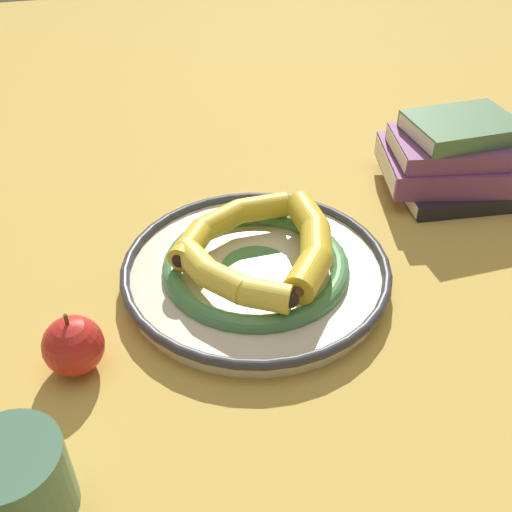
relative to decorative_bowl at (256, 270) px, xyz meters
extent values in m
plane|color=gold|center=(-0.03, 0.00, -0.02)|extent=(2.80, 2.80, 0.00)
cylinder|color=beige|center=(0.00, 0.00, -0.01)|extent=(0.33, 0.33, 0.02)
torus|color=#4C894C|center=(0.00, 0.00, 0.01)|extent=(0.23, 0.23, 0.02)
cylinder|color=#4C894C|center=(0.00, 0.00, 0.00)|extent=(0.09, 0.09, 0.00)
torus|color=#333338|center=(0.00, 0.00, 0.00)|extent=(0.34, 0.34, 0.01)
cylinder|color=yellow|center=(-0.08, -0.01, 0.03)|extent=(0.05, 0.06, 0.03)
cylinder|color=yellow|center=(-0.05, -0.05, 0.03)|extent=(0.06, 0.06, 0.03)
cylinder|color=yellow|center=(-0.01, -0.09, 0.03)|extent=(0.06, 0.06, 0.03)
sphere|color=yellow|center=(-0.07, -0.03, 0.03)|extent=(0.03, 0.03, 0.03)
sphere|color=yellow|center=(-0.03, -0.07, 0.03)|extent=(0.03, 0.03, 0.03)
cone|color=#472D19|center=(-0.08, 0.02, 0.03)|extent=(0.03, 0.04, 0.03)
sphere|color=black|center=(0.01, -0.10, 0.03)|extent=(0.02, 0.02, 0.02)
cylinder|color=gold|center=(0.04, -0.07, 0.04)|extent=(0.07, 0.07, 0.04)
cylinder|color=gold|center=(0.07, -0.01, 0.04)|extent=(0.06, 0.07, 0.04)
cylinder|color=gold|center=(0.08, 0.05, 0.04)|extent=(0.04, 0.06, 0.04)
sphere|color=gold|center=(0.06, -0.04, 0.04)|extent=(0.04, 0.04, 0.04)
sphere|color=gold|center=(0.08, 0.01, 0.04)|extent=(0.04, 0.04, 0.04)
cone|color=#472D19|center=(0.02, -0.09, 0.04)|extent=(0.04, 0.05, 0.03)
sphere|color=black|center=(0.08, 0.08, 0.04)|extent=(0.02, 0.02, 0.02)
cylinder|color=gold|center=(0.03, 0.08, 0.03)|extent=(0.07, 0.03, 0.03)
cylinder|color=gold|center=(-0.03, 0.07, 0.03)|extent=(0.07, 0.06, 0.03)
cylinder|color=gold|center=(-0.08, 0.02, 0.03)|extent=(0.06, 0.07, 0.03)
sphere|color=gold|center=(0.00, 0.08, 0.03)|extent=(0.03, 0.03, 0.03)
sphere|color=gold|center=(-0.06, 0.05, 0.03)|extent=(0.03, 0.03, 0.03)
cone|color=#472D19|center=(0.06, 0.08, 0.03)|extent=(0.03, 0.03, 0.02)
sphere|color=black|center=(-0.09, 0.00, 0.03)|extent=(0.02, 0.02, 0.02)
cube|color=black|center=(0.35, 0.13, -0.01)|extent=(0.18, 0.17, 0.02)
cube|color=white|center=(0.34, 0.13, -0.01)|extent=(0.17, 0.16, 0.02)
cube|color=#753D70|center=(0.34, 0.14, 0.03)|extent=(0.23, 0.19, 0.04)
cube|color=white|center=(0.34, 0.14, 0.03)|extent=(0.22, 0.18, 0.03)
cube|color=#753D70|center=(0.35, 0.13, 0.06)|extent=(0.21, 0.15, 0.03)
cube|color=white|center=(0.34, 0.13, 0.06)|extent=(0.20, 0.14, 0.02)
cube|color=#4C754C|center=(0.35, 0.14, 0.09)|extent=(0.15, 0.11, 0.03)
cube|color=white|center=(0.35, 0.14, 0.09)|extent=(0.15, 0.11, 0.02)
cylinder|color=#477056|center=(-0.27, -0.25, 0.02)|extent=(0.09, 0.09, 0.08)
cylinder|color=#331C0F|center=(-0.27, -0.25, 0.05)|extent=(0.07, 0.07, 0.00)
sphere|color=red|center=(-0.22, -0.09, 0.02)|extent=(0.07, 0.07, 0.07)
cylinder|color=#4C3319|center=(-0.22, -0.09, 0.05)|extent=(0.00, 0.00, 0.01)
camera|label=1|loc=(-0.15, -0.56, 0.48)|focal=42.00mm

